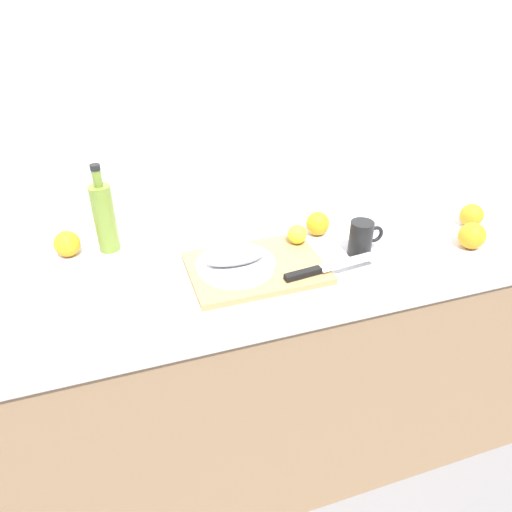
{
  "coord_description": "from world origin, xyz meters",
  "views": [
    {
      "loc": [
        -0.48,
        -1.15,
        1.67
      ],
      "look_at": [
        -0.12,
        -0.05,
        0.95
      ],
      "focal_mm": 33.73,
      "sensor_mm": 36.0,
      "label": 1
    }
  ],
  "objects_px": {
    "orange_0": "(318,224)",
    "white_plate": "(236,265)",
    "cutting_board": "(256,268)",
    "lemon_0": "(297,234)",
    "olive_oil_bottle": "(104,217)",
    "fish_fillet": "(235,257)",
    "chef_knife": "(320,269)",
    "coffee_mug_0": "(362,238)"
  },
  "relations": [
    {
      "from": "white_plate",
      "to": "coffee_mug_0",
      "type": "xyz_separation_m",
      "value": [
        0.39,
        -0.02,
        0.03
      ]
    },
    {
      "from": "fish_fillet",
      "to": "chef_knife",
      "type": "xyz_separation_m",
      "value": [
        0.22,
        -0.1,
        -0.02
      ]
    },
    {
      "from": "white_plate",
      "to": "olive_oil_bottle",
      "type": "relative_size",
      "value": 0.82
    },
    {
      "from": "lemon_0",
      "to": "olive_oil_bottle",
      "type": "relative_size",
      "value": 0.22
    },
    {
      "from": "fish_fillet",
      "to": "coffee_mug_0",
      "type": "height_order",
      "value": "coffee_mug_0"
    },
    {
      "from": "white_plate",
      "to": "lemon_0",
      "type": "distance_m",
      "value": 0.23
    },
    {
      "from": "cutting_board",
      "to": "coffee_mug_0",
      "type": "xyz_separation_m",
      "value": [
        0.33,
        -0.01,
        0.04
      ]
    },
    {
      "from": "chef_knife",
      "to": "coffee_mug_0",
      "type": "height_order",
      "value": "coffee_mug_0"
    },
    {
      "from": "orange_0",
      "to": "white_plate",
      "type": "bearing_deg",
      "value": -156.92
    },
    {
      "from": "white_plate",
      "to": "fish_fillet",
      "type": "height_order",
      "value": "fish_fillet"
    },
    {
      "from": "olive_oil_bottle",
      "to": "coffee_mug_0",
      "type": "relative_size",
      "value": 2.5
    },
    {
      "from": "cutting_board",
      "to": "olive_oil_bottle",
      "type": "xyz_separation_m",
      "value": [
        -0.39,
        0.26,
        0.1
      ]
    },
    {
      "from": "lemon_0",
      "to": "olive_oil_bottle",
      "type": "distance_m",
      "value": 0.58
    },
    {
      "from": "white_plate",
      "to": "lemon_0",
      "type": "height_order",
      "value": "lemon_0"
    },
    {
      "from": "white_plate",
      "to": "coffee_mug_0",
      "type": "bearing_deg",
      "value": -2.71
    },
    {
      "from": "chef_knife",
      "to": "coffee_mug_0",
      "type": "bearing_deg",
      "value": 19.04
    },
    {
      "from": "fish_fillet",
      "to": "orange_0",
      "type": "distance_m",
      "value": 0.34
    },
    {
      "from": "coffee_mug_0",
      "to": "orange_0",
      "type": "bearing_deg",
      "value": 115.39
    },
    {
      "from": "white_plate",
      "to": "orange_0",
      "type": "bearing_deg",
      "value": 23.08
    },
    {
      "from": "lemon_0",
      "to": "white_plate",
      "type": "bearing_deg",
      "value": -161.78
    },
    {
      "from": "cutting_board",
      "to": "lemon_0",
      "type": "bearing_deg",
      "value": 26.53
    },
    {
      "from": "lemon_0",
      "to": "fish_fillet",
      "type": "bearing_deg",
      "value": -161.78
    },
    {
      "from": "lemon_0",
      "to": "orange_0",
      "type": "xyz_separation_m",
      "value": [
        0.1,
        0.06,
        -0.01
      ]
    },
    {
      "from": "fish_fillet",
      "to": "olive_oil_bottle",
      "type": "height_order",
      "value": "olive_oil_bottle"
    },
    {
      "from": "chef_knife",
      "to": "lemon_0",
      "type": "xyz_separation_m",
      "value": [
        0.0,
        0.17,
        0.02
      ]
    },
    {
      "from": "white_plate",
      "to": "lemon_0",
      "type": "relative_size",
      "value": 3.75
    },
    {
      "from": "chef_knife",
      "to": "olive_oil_bottle",
      "type": "distance_m",
      "value": 0.66
    },
    {
      "from": "fish_fillet",
      "to": "lemon_0",
      "type": "bearing_deg",
      "value": 18.22
    },
    {
      "from": "cutting_board",
      "to": "lemon_0",
      "type": "relative_size",
      "value": 6.35
    },
    {
      "from": "chef_knife",
      "to": "fish_fillet",
      "type": "bearing_deg",
      "value": 149.14
    },
    {
      "from": "olive_oil_bottle",
      "to": "orange_0",
      "type": "relative_size",
      "value": 3.59
    },
    {
      "from": "white_plate",
      "to": "chef_knife",
      "type": "distance_m",
      "value": 0.24
    },
    {
      "from": "lemon_0",
      "to": "olive_oil_bottle",
      "type": "xyz_separation_m",
      "value": [
        -0.55,
        0.18,
        0.06
      ]
    },
    {
      "from": "cutting_board",
      "to": "coffee_mug_0",
      "type": "relative_size",
      "value": 3.47
    },
    {
      "from": "chef_knife",
      "to": "orange_0",
      "type": "height_order",
      "value": "orange_0"
    },
    {
      "from": "chef_knife",
      "to": "lemon_0",
      "type": "relative_size",
      "value": 4.82
    },
    {
      "from": "olive_oil_bottle",
      "to": "coffee_mug_0",
      "type": "xyz_separation_m",
      "value": [
        0.72,
        -0.27,
        -0.06
      ]
    },
    {
      "from": "olive_oil_bottle",
      "to": "lemon_0",
      "type": "bearing_deg",
      "value": -18.02
    },
    {
      "from": "olive_oil_bottle",
      "to": "orange_0",
      "type": "distance_m",
      "value": 0.66
    },
    {
      "from": "orange_0",
      "to": "olive_oil_bottle",
      "type": "bearing_deg",
      "value": 169.85
    },
    {
      "from": "chef_knife",
      "to": "cutting_board",
      "type": "bearing_deg",
      "value": 143.64
    },
    {
      "from": "white_plate",
      "to": "fish_fillet",
      "type": "xyz_separation_m",
      "value": [
        0.0,
        0.0,
        0.03
      ]
    }
  ]
}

